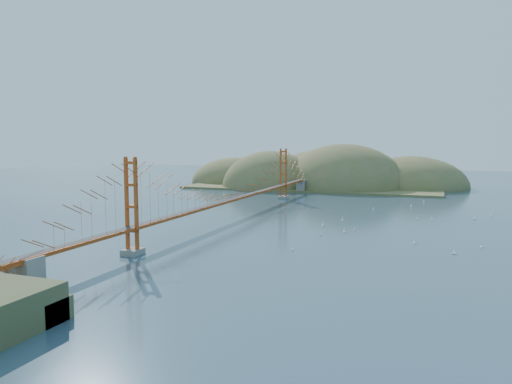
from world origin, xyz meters
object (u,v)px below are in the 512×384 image
(sailboat_2, at_px, (344,231))
(sailboat_0, at_px, (321,234))
(bridge, at_px, (232,178))
(sailboat_1, at_px, (323,225))
(fort, at_px, (16,292))

(sailboat_2, bearing_deg, sailboat_0, -131.06)
(sailboat_2, bearing_deg, bridge, 161.55)
(sailboat_0, xyz_separation_m, sailboat_1, (-1.46, 7.75, 0.02))
(bridge, relative_size, sailboat_1, 132.33)
(sailboat_0, bearing_deg, sailboat_2, 48.94)
(fort, distance_m, sailboat_2, 45.87)
(bridge, xyz_separation_m, sailboat_2, (20.99, -7.00, -6.85))
(fort, distance_m, sailboat_1, 48.39)
(sailboat_2, height_order, sailboat_1, sailboat_2)
(sailboat_2, bearing_deg, sailboat_1, 132.94)
(fort, xyz_separation_m, sailboat_0, (17.81, 37.79, -0.53))
(sailboat_2, xyz_separation_m, sailboat_1, (-4.24, 4.56, -0.00))
(bridge, distance_m, sailboat_0, 21.98)
(bridge, xyz_separation_m, fort, (0.40, -47.98, -6.34))
(sailboat_1, bearing_deg, sailboat_0, -79.33)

